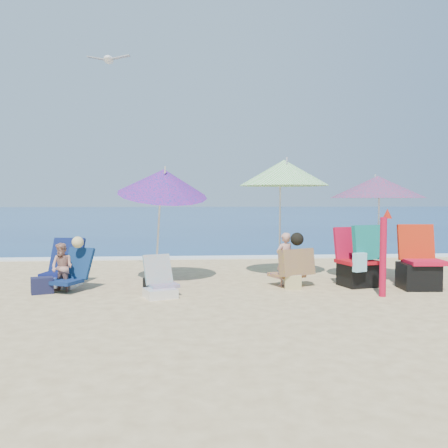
{
  "coord_description": "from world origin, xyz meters",
  "views": [
    {
      "loc": [
        -0.95,
        -7.16,
        1.53
      ],
      "look_at": [
        -0.3,
        1.0,
        1.1
      ],
      "focal_mm": 38.42,
      "sensor_mm": 36.0,
      "label": 1
    }
  ],
  "objects": [
    {
      "name": "ground",
      "position": [
        0.0,
        0.0,
        0.0
      ],
      "size": [
        120.0,
        120.0,
        0.0
      ],
      "color": "#D8BC84",
      "rests_on": "ground"
    },
    {
      "name": "sea",
      "position": [
        0.0,
        45.0,
        -0.05
      ],
      "size": [
        120.0,
        80.0,
        0.12
      ],
      "color": "navy",
      "rests_on": "ground"
    },
    {
      "name": "foam",
      "position": [
        0.0,
        5.1,
        0.02
      ],
      "size": [
        120.0,
        0.5,
        0.04
      ],
      "color": "white",
      "rests_on": "ground"
    },
    {
      "name": "umbrella_turquoise",
      "position": [
        2.6,
        1.47,
        1.75
      ],
      "size": [
        2.2,
        2.2,
        1.99
      ],
      "color": "silver",
      "rests_on": "ground"
    },
    {
      "name": "umbrella_striped",
      "position": [
        0.95,
        2.05,
        2.03
      ],
      "size": [
        2.26,
        2.26,
        2.33
      ],
      "color": "silver",
      "rests_on": "ground"
    },
    {
      "name": "umbrella_blue",
      "position": [
        -1.36,
        1.6,
        1.83
      ],
      "size": [
        2.07,
        2.11,
        2.24
      ],
      "color": "silver",
      "rests_on": "ground"
    },
    {
      "name": "furled_umbrella",
      "position": [
        2.14,
        0.09,
        0.76
      ],
      "size": [
        0.29,
        0.31,
        1.38
      ],
      "color": "#B50C2A",
      "rests_on": "ground"
    },
    {
      "name": "chair_navy",
      "position": [
        -3.13,
        1.4,
        0.22
      ],
      "size": [
        0.7,
        0.86,
        0.82
      ],
      "color": "#0C1243",
      "rests_on": "ground"
    },
    {
      "name": "chair_rainbow",
      "position": [
        -1.36,
        0.36,
        0.17
      ],
      "size": [
        0.62,
        0.78,
        0.63
      ],
      "color": "#CC4855",
      "rests_on": "ground"
    },
    {
      "name": "camp_chair_left",
      "position": [
        2.99,
        0.63,
        0.33
      ],
      "size": [
        0.74,
        0.7,
        1.09
      ],
      "color": "red",
      "rests_on": "ground"
    },
    {
      "name": "camp_chair_right",
      "position": [
        2.05,
        0.92,
        0.39
      ],
      "size": [
        0.76,
        0.83,
        1.09
      ],
      "color": "#A70B14",
      "rests_on": "ground"
    },
    {
      "name": "person_center",
      "position": [
        0.85,
        1.02,
        0.46
      ],
      "size": [
        0.81,
        0.75,
        0.95
      ],
      "color": "tan",
      "rests_on": "ground"
    },
    {
      "name": "person_left",
      "position": [
        -2.94,
        0.86,
        0.41
      ],
      "size": [
        0.77,
        0.81,
        0.9
      ],
      "color": "tan",
      "rests_on": "ground"
    },
    {
      "name": "bag_navy_a",
      "position": [
        -3.28,
        0.73,
        0.13
      ],
      "size": [
        0.4,
        0.35,
        0.26
      ],
      "color": "#171832",
      "rests_on": "ground"
    },
    {
      "name": "bag_black_a",
      "position": [
        -1.53,
        0.97,
        0.09
      ],
      "size": [
        0.32,
        0.3,
        0.19
      ],
      "color": "black",
      "rests_on": "ground"
    },
    {
      "name": "bag_tan",
      "position": [
        0.86,
        0.81,
        0.12
      ],
      "size": [
        0.3,
        0.23,
        0.24
      ],
      "color": "tan",
      "rests_on": "ground"
    },
    {
      "name": "seagull",
      "position": [
        -2.38,
        2.07,
        4.13
      ],
      "size": [
        0.81,
        0.38,
        0.14
      ],
      "color": "silver"
    }
  ]
}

